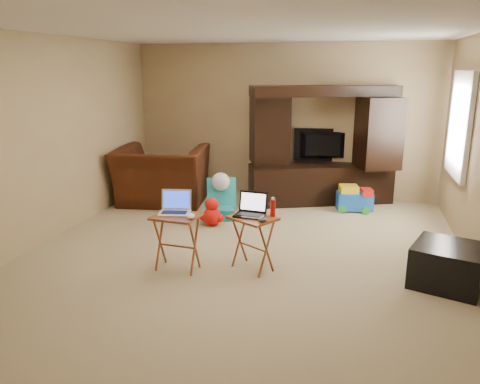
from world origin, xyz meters
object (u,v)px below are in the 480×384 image
(child_rocker, at_px, (218,199))
(entertainment_center, at_px, (322,145))
(plush_toy, at_px, (212,212))
(recliner, at_px, (162,175))
(mouse_left, at_px, (191,216))
(tray_table_left, at_px, (177,243))
(tray_table_right, at_px, (253,243))
(water_bottle, at_px, (273,208))
(laptop_left, at_px, (174,203))
(mouse_right, at_px, (263,219))
(television, at_px, (323,146))
(ottoman, at_px, (448,265))
(push_toy, at_px, (355,198))
(laptop_right, at_px, (250,205))

(child_rocker, bearing_deg, entertainment_center, 23.22)
(child_rocker, distance_m, plush_toy, 0.36)
(recliner, height_order, mouse_left, recliner)
(plush_toy, relative_size, tray_table_left, 0.65)
(tray_table_right, bearing_deg, plush_toy, 154.86)
(plush_toy, height_order, water_bottle, water_bottle)
(tray_table_right, xyz_separation_m, laptop_left, (-0.81, -0.17, 0.44))
(tray_table_left, bearing_deg, recliner, 121.11)
(mouse_left, xyz_separation_m, mouse_right, (0.72, 0.15, -0.02))
(mouse_right, bearing_deg, tray_table_right, 137.29)
(recliner, height_order, mouse_right, recliner)
(plush_toy, xyz_separation_m, mouse_left, (0.27, -1.55, 0.44))
(television, relative_size, recliner, 0.68)
(entertainment_center, bearing_deg, ottoman, -83.32)
(ottoman, relative_size, mouse_right, 5.38)
(entertainment_center, height_order, plush_toy, entertainment_center)
(tray_table_left, relative_size, water_bottle, 3.37)
(entertainment_center, distance_m, plush_toy, 2.17)
(plush_toy, relative_size, water_bottle, 2.18)
(child_rocker, relative_size, ottoman, 0.89)
(push_toy, distance_m, ottoman, 2.53)
(laptop_right, bearing_deg, television, 85.73)
(tray_table_right, height_order, laptop_right, laptop_right)
(tray_table_left, xyz_separation_m, laptop_right, (0.74, 0.22, 0.40))
(recliner, xyz_separation_m, laptop_left, (1.16, -2.35, 0.28))
(tray_table_right, bearing_deg, entertainment_center, 111.39)
(ottoman, height_order, mouse_left, mouse_left)
(television, distance_m, ottoman, 3.36)
(recliner, height_order, water_bottle, recliner)
(tray_table_left, height_order, mouse_right, mouse_right)
(tray_table_right, height_order, laptop_left, laptop_left)
(recliner, xyz_separation_m, plush_toy, (1.11, -0.90, -0.25))
(laptop_left, relative_size, mouse_right, 2.67)
(recliner, bearing_deg, entertainment_center, -173.15)
(ottoman, bearing_deg, laptop_left, -174.36)
(water_bottle, bearing_deg, tray_table_right, -157.93)
(child_rocker, bearing_deg, ottoman, -46.62)
(television, bearing_deg, child_rocker, 39.42)
(laptop_left, xyz_separation_m, laptop_right, (0.77, 0.19, -0.02))
(push_toy, xyz_separation_m, tray_table_left, (-1.81, -2.66, 0.11))
(mouse_right, bearing_deg, television, 83.64)
(television, height_order, water_bottle, television)
(tray_table_right, bearing_deg, mouse_left, -124.30)
(plush_toy, height_order, tray_table_right, tray_table_right)
(plush_toy, distance_m, tray_table_right, 1.54)
(laptop_right, height_order, mouse_left, laptop_right)
(entertainment_center, height_order, laptop_left, entertainment_center)
(laptop_right, bearing_deg, ottoman, 7.92)
(child_rocker, height_order, mouse_right, mouse_right)
(tray_table_left, bearing_deg, laptop_right, 21.09)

